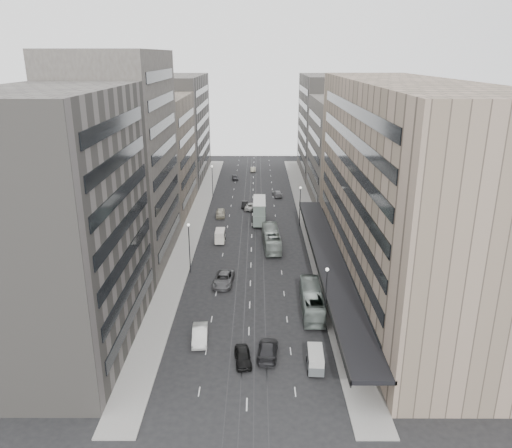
{
  "coord_description": "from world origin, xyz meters",
  "views": [
    {
      "loc": [
        1.01,
        -61.47,
        33.22
      ],
      "look_at": [
        0.85,
        18.67,
        5.98
      ],
      "focal_mm": 35.0,
      "sensor_mm": 36.0,
      "label": 1
    }
  ],
  "objects_px": {
    "bus_far": "(271,239)",
    "pedestrian": "(365,351)",
    "vw_microbus": "(315,359)",
    "sedan_0": "(243,357)",
    "double_decker": "(259,210)",
    "bus_near": "(312,300)",
    "sedan_1": "(200,335)",
    "sedan_2": "(223,279)",
    "panel_van": "(220,236)"
  },
  "relations": [
    {
      "from": "double_decker",
      "to": "vw_microbus",
      "type": "distance_m",
      "value": 51.51
    },
    {
      "from": "sedan_0",
      "to": "bus_near",
      "type": "bearing_deg",
      "value": 46.58
    },
    {
      "from": "panel_van",
      "to": "sedan_2",
      "type": "xyz_separation_m",
      "value": [
        1.77,
        -17.95,
        -0.47
      ]
    },
    {
      "from": "double_decker",
      "to": "sedan_1",
      "type": "distance_m",
      "value": 46.13
    },
    {
      "from": "bus_far",
      "to": "sedan_0",
      "type": "height_order",
      "value": "bus_far"
    },
    {
      "from": "double_decker",
      "to": "sedan_2",
      "type": "relative_size",
      "value": 1.46
    },
    {
      "from": "panel_van",
      "to": "sedan_1",
      "type": "distance_m",
      "value": 33.79
    },
    {
      "from": "bus_near",
      "to": "sedan_1",
      "type": "relative_size",
      "value": 2.23
    },
    {
      "from": "double_decker",
      "to": "sedan_1",
      "type": "height_order",
      "value": "double_decker"
    },
    {
      "from": "sedan_1",
      "to": "sedan_2",
      "type": "xyz_separation_m",
      "value": [
        1.87,
        15.83,
        0.01
      ]
    },
    {
      "from": "bus_far",
      "to": "double_decker",
      "type": "relative_size",
      "value": 1.32
    },
    {
      "from": "bus_near",
      "to": "pedestrian",
      "type": "xyz_separation_m",
      "value": [
        4.9,
        -11.41,
        -0.58
      ]
    },
    {
      "from": "bus_far",
      "to": "double_decker",
      "type": "bearing_deg",
      "value": -83.99
    },
    {
      "from": "bus_far",
      "to": "double_decker",
      "type": "xyz_separation_m",
      "value": [
        -2.14,
        14.0,
        1.0
      ]
    },
    {
      "from": "panel_van",
      "to": "sedan_2",
      "type": "height_order",
      "value": "panel_van"
    },
    {
      "from": "vw_microbus",
      "to": "panel_van",
      "type": "bearing_deg",
      "value": 111.55
    },
    {
      "from": "bus_near",
      "to": "vw_microbus",
      "type": "relative_size",
      "value": 2.81
    },
    {
      "from": "bus_far",
      "to": "vw_microbus",
      "type": "bearing_deg",
      "value": 93.26
    },
    {
      "from": "bus_near",
      "to": "panel_van",
      "type": "xyz_separation_m",
      "value": [
        -14.35,
        26.18,
        -0.27
      ]
    },
    {
      "from": "sedan_0",
      "to": "sedan_1",
      "type": "xyz_separation_m",
      "value": [
        -5.37,
        4.53,
        0.09
      ]
    },
    {
      "from": "sedan_0",
      "to": "sedan_2",
      "type": "relative_size",
      "value": 0.73
    },
    {
      "from": "bus_near",
      "to": "sedan_0",
      "type": "relative_size",
      "value": 2.58
    },
    {
      "from": "double_decker",
      "to": "bus_near",
      "type": "bearing_deg",
      "value": -79.02
    },
    {
      "from": "bus_far",
      "to": "sedan_0",
      "type": "bearing_deg",
      "value": 80.62
    },
    {
      "from": "bus_near",
      "to": "sedan_2",
      "type": "relative_size",
      "value": 1.87
    },
    {
      "from": "double_decker",
      "to": "panel_van",
      "type": "height_order",
      "value": "double_decker"
    },
    {
      "from": "sedan_1",
      "to": "pedestrian",
      "type": "relative_size",
      "value": 2.96
    },
    {
      "from": "vw_microbus",
      "to": "sedan_0",
      "type": "relative_size",
      "value": 0.92
    },
    {
      "from": "vw_microbus",
      "to": "sedan_2",
      "type": "distance_m",
      "value": 24.42
    },
    {
      "from": "bus_far",
      "to": "sedan_2",
      "type": "height_order",
      "value": "bus_far"
    },
    {
      "from": "sedan_2",
      "to": "pedestrian",
      "type": "height_order",
      "value": "pedestrian"
    },
    {
      "from": "vw_microbus",
      "to": "sedan_0",
      "type": "xyz_separation_m",
      "value": [
        -8.1,
        1.12,
        -0.45
      ]
    },
    {
      "from": "bus_far",
      "to": "panel_van",
      "type": "relative_size",
      "value": 3.09
    },
    {
      "from": "double_decker",
      "to": "sedan_0",
      "type": "relative_size",
      "value": 2.02
    },
    {
      "from": "sedan_0",
      "to": "sedan_1",
      "type": "height_order",
      "value": "sedan_1"
    },
    {
      "from": "bus_near",
      "to": "pedestrian",
      "type": "height_order",
      "value": "bus_near"
    },
    {
      "from": "sedan_0",
      "to": "double_decker",
      "type": "bearing_deg",
      "value": 81.01
    },
    {
      "from": "vw_microbus",
      "to": "bus_near",
      "type": "bearing_deg",
      "value": 88.57
    },
    {
      "from": "bus_near",
      "to": "sedan_2",
      "type": "height_order",
      "value": "bus_near"
    },
    {
      "from": "bus_far",
      "to": "panel_van",
      "type": "distance_m",
      "value": 9.77
    },
    {
      "from": "vw_microbus",
      "to": "bus_far",
      "type": "bearing_deg",
      "value": 98.77
    },
    {
      "from": "double_decker",
      "to": "sedan_0",
      "type": "xyz_separation_m",
      "value": [
        -2.08,
        -50.01,
        -1.89
      ]
    },
    {
      "from": "bus_near",
      "to": "double_decker",
      "type": "distance_m",
      "value": 38.53
    },
    {
      "from": "double_decker",
      "to": "sedan_0",
      "type": "height_order",
      "value": "double_decker"
    },
    {
      "from": "vw_microbus",
      "to": "sedan_2",
      "type": "relative_size",
      "value": 0.67
    },
    {
      "from": "bus_far",
      "to": "pedestrian",
      "type": "distance_m",
      "value": 36.62
    },
    {
      "from": "sedan_1",
      "to": "sedan_2",
      "type": "bearing_deg",
      "value": 79.02
    },
    {
      "from": "bus_near",
      "to": "sedan_0",
      "type": "height_order",
      "value": "bus_near"
    },
    {
      "from": "sedan_2",
      "to": "vw_microbus",
      "type": "bearing_deg",
      "value": -57.09
    },
    {
      "from": "sedan_0",
      "to": "pedestrian",
      "type": "height_order",
      "value": "pedestrian"
    }
  ]
}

